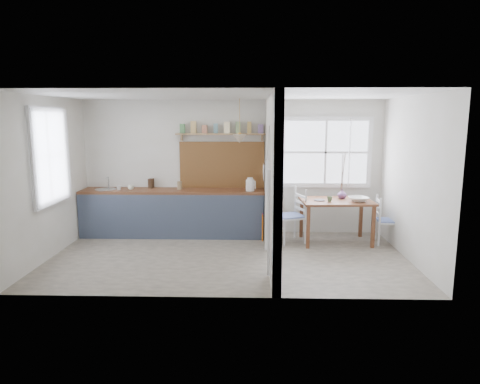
{
  "coord_description": "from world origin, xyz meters",
  "views": [
    {
      "loc": [
        0.38,
        -6.72,
        2.25
      ],
      "look_at": [
        0.18,
        0.46,
        1.01
      ],
      "focal_mm": 32.0,
      "sensor_mm": 36.0,
      "label": 1
    }
  ],
  "objects_px": {
    "chair_left": "(290,216)",
    "chair_right": "(388,220)",
    "dining_table": "(336,221)",
    "kettle": "(250,184)",
    "vase": "(342,194)"
  },
  "relations": [
    {
      "from": "dining_table",
      "to": "chair_left",
      "type": "xyz_separation_m",
      "value": [
        -0.83,
        -0.01,
        0.1
      ]
    },
    {
      "from": "dining_table",
      "to": "vase",
      "type": "height_order",
      "value": "vase"
    },
    {
      "from": "dining_table",
      "to": "kettle",
      "type": "xyz_separation_m",
      "value": [
        -1.57,
        0.29,
        0.63
      ]
    },
    {
      "from": "vase",
      "to": "dining_table",
      "type": "bearing_deg",
      "value": -128.11
    },
    {
      "from": "dining_table",
      "to": "vase",
      "type": "xyz_separation_m",
      "value": [
        0.13,
        0.16,
        0.48
      ]
    },
    {
      "from": "dining_table",
      "to": "vase",
      "type": "bearing_deg",
      "value": 49.08
    },
    {
      "from": "chair_left",
      "to": "vase",
      "type": "xyz_separation_m",
      "value": [
        0.96,
        0.17,
        0.38
      ]
    },
    {
      "from": "dining_table",
      "to": "kettle",
      "type": "height_order",
      "value": "kettle"
    },
    {
      "from": "chair_left",
      "to": "vase",
      "type": "relative_size",
      "value": 5.72
    },
    {
      "from": "dining_table",
      "to": "chair_right",
      "type": "distance_m",
      "value": 0.93
    },
    {
      "from": "chair_left",
      "to": "kettle",
      "type": "xyz_separation_m",
      "value": [
        -0.73,
        0.3,
        0.53
      ]
    },
    {
      "from": "chair_left",
      "to": "chair_right",
      "type": "bearing_deg",
      "value": 67.45
    },
    {
      "from": "chair_left",
      "to": "vase",
      "type": "height_order",
      "value": "chair_left"
    },
    {
      "from": "chair_right",
      "to": "kettle",
      "type": "relative_size",
      "value": 3.43
    },
    {
      "from": "chair_right",
      "to": "vase",
      "type": "height_order",
      "value": "vase"
    }
  ]
}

